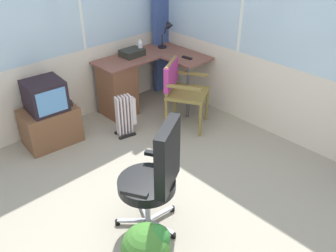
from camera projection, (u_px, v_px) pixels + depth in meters
The scene contains 14 objects.
ground at pixel (156, 216), 3.48m from camera, with size 5.07×5.20×0.06m, color gray.
north_window_panel at pixel (28, 31), 4.11m from camera, with size 4.07×0.07×2.59m.
east_window_panel at pixel (294, 34), 4.00m from camera, with size 0.07×4.20×2.59m.
curtain_corner at pixel (162, 8), 5.19m from camera, with size 0.34×0.07×2.49m, color #3A508B.
desk at pixel (123, 85), 4.96m from camera, with size 1.32×1.03×0.75m.
desk_lamp at pixel (168, 30), 5.15m from camera, with size 0.23×0.20×0.38m.
tv_remote at pixel (187, 58), 4.88m from camera, with size 0.04×0.15×0.02m, color black.
spray_bottle at pixel (140, 47), 4.98m from camera, with size 0.06×0.06×0.22m.
paper_tray at pixel (132, 53), 4.95m from camera, with size 0.30×0.23×0.09m, color #292A24.
wooden_armchair at pixel (179, 85), 4.59m from camera, with size 0.66×0.66×0.87m.
office_chair at pixel (156, 174), 3.01m from camera, with size 0.62×0.58×1.09m.
tv_on_stand at pixel (49, 116), 4.33m from camera, with size 0.67×0.49×0.81m.
space_heater at pixel (126, 115), 4.52m from camera, with size 0.29×0.22×0.54m.
potted_plant at pixel (147, 248), 2.74m from camera, with size 0.38×0.38×0.50m.
Camera 1 is at (-1.65, -1.91, 2.51)m, focal length 38.97 mm.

